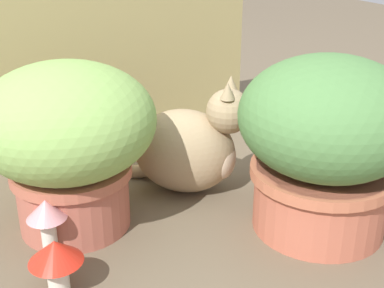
% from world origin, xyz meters
% --- Properties ---
extents(ground_plane, '(6.00, 6.00, 0.00)m').
position_xyz_m(ground_plane, '(0.00, 0.00, 0.00)').
color(ground_plane, brown).
extents(cardboard_backdrop, '(1.01, 0.03, 0.72)m').
position_xyz_m(cardboard_backdrop, '(0.08, 0.54, 0.36)').
color(cardboard_backdrop, tan).
rests_on(cardboard_backdrop, ground).
extents(grass_planter, '(0.39, 0.39, 0.38)m').
position_xyz_m(grass_planter, '(-0.12, 0.13, 0.22)').
color(grass_planter, '#AE5C4B').
rests_on(grass_planter, ground).
extents(leafy_planter, '(0.38, 0.38, 0.40)m').
position_xyz_m(leafy_planter, '(0.37, -0.14, 0.22)').
color(leafy_planter, '#BD634A').
rests_on(leafy_planter, ground).
extents(cat, '(0.32, 0.33, 0.32)m').
position_xyz_m(cat, '(0.19, 0.15, 0.12)').
color(cat, tan).
rests_on(cat, ground).
extents(mushroom_ornament_pink, '(0.08, 0.08, 0.14)m').
position_xyz_m(mushroom_ornament_pink, '(-0.20, 0.03, 0.10)').
color(mushroom_ornament_pink, silver).
rests_on(mushroom_ornament_pink, ground).
extents(mushroom_ornament_red, '(0.10, 0.10, 0.11)m').
position_xyz_m(mushroom_ornament_red, '(-0.22, -0.09, 0.08)').
color(mushroom_ornament_red, silver).
rests_on(mushroom_ornament_red, ground).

